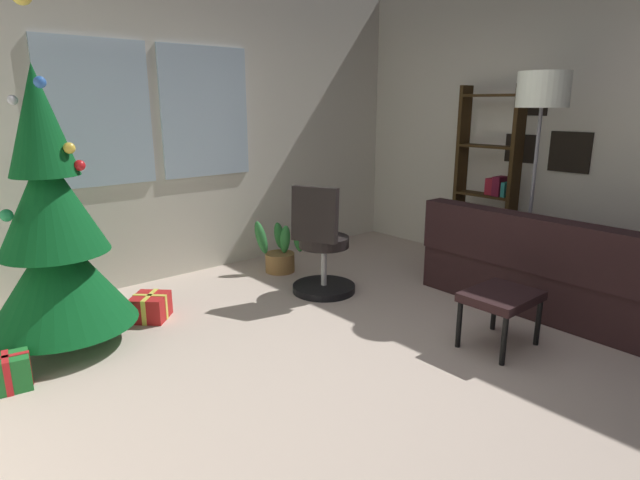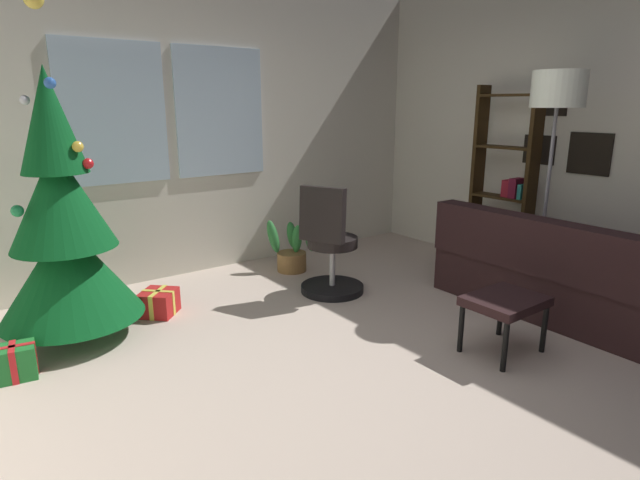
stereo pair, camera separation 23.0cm
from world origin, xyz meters
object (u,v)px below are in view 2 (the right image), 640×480
footstool (505,305)px  gift_box_green (14,362)px  bookshelf (502,192)px  gift_box_red (159,303)px  couch (585,281)px  office_chair (330,252)px  floor_lamp (557,103)px  potted_plant (292,251)px  holiday_tree (64,232)px

footstool → gift_box_green: footstool is taller
bookshelf → gift_box_red: bearing=164.5°
couch → gift_box_green: (-3.75, 1.57, -0.18)m
footstool → office_chair: (-0.25, 1.57, 0.04)m
footstool → bookshelf: (1.55, 1.13, 0.45)m
couch → bookshelf: bearing=66.6°
couch → bookshelf: 1.33m
gift_box_green → bookshelf: size_ratio=0.15×
gift_box_green → office_chair: office_chair is taller
couch → bookshelf: bookshelf is taller
gift_box_green → footstool: bearing=-30.2°
bookshelf → floor_lamp: floor_lamp is taller
couch → potted_plant: bearing=117.6°
office_chair → bookshelf: bookshelf is taller
couch → floor_lamp: bearing=86.9°
couch → footstool: 1.06m
office_chair → bookshelf: (1.81, -0.44, 0.41)m
bookshelf → potted_plant: 2.16m
holiday_tree → gift_box_red: holiday_tree is taller
bookshelf → potted_plant: (-1.71, 1.19, -0.59)m
office_chair → gift_box_red: bearing=162.2°
holiday_tree → footstool: bearing=-41.1°
office_chair → floor_lamp: floor_lamp is taller
office_chair → potted_plant: size_ratio=1.82×
holiday_tree → office_chair: 2.08m
office_chair → potted_plant: (0.10, 0.75, -0.18)m
holiday_tree → bookshelf: bearing=-12.3°
footstool → gift_box_red: footstool is taller
holiday_tree → floor_lamp: size_ratio=1.23×
footstool → holiday_tree: (-2.25, 1.96, 0.44)m
holiday_tree → floor_lamp: 3.78m
holiday_tree → potted_plant: holiday_tree is taller
holiday_tree → potted_plant: size_ratio=4.34×
potted_plant → floor_lamp: bearing=-57.2°
footstool → gift_box_green: (-2.69, 1.57, -0.24)m
couch → potted_plant: couch is taller
couch → office_chair: (-1.32, 1.58, 0.10)m
floor_lamp → footstool: bearing=-159.5°
floor_lamp → potted_plant: bearing=122.8°
couch → holiday_tree: holiday_tree is taller
holiday_tree → floor_lamp: holiday_tree is taller
couch → floor_lamp: floor_lamp is taller
couch → office_chair: 2.06m
footstool → gift_box_red: (-1.63, 2.02, -0.24)m
holiday_tree → gift_box_green: (-0.43, -0.40, -0.67)m
couch → footstool: bearing=179.8°
gift_box_red → office_chair: (1.38, -0.44, 0.28)m
footstool → gift_box_red: bearing=129.0°
holiday_tree → potted_plant: 2.21m
footstool → bookshelf: bearing=36.0°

